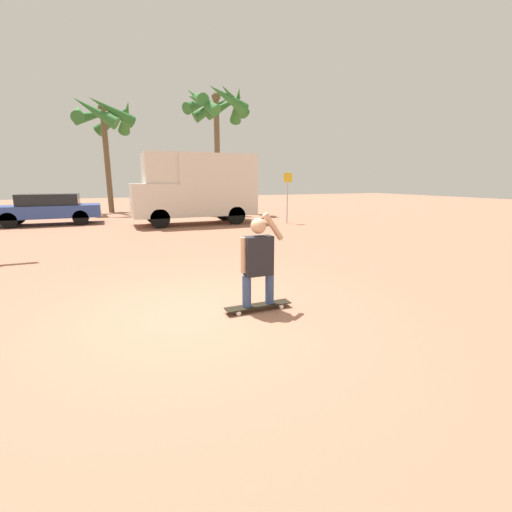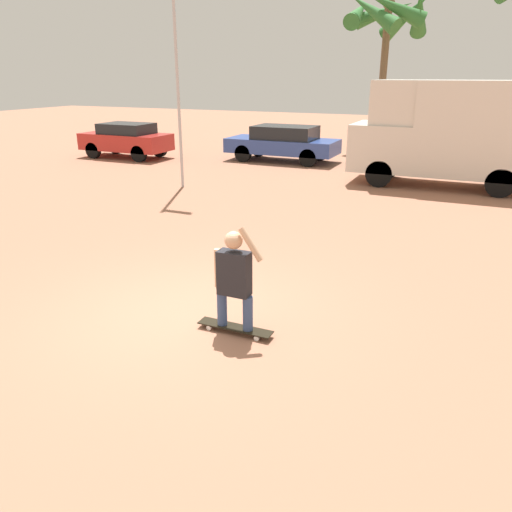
% 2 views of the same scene
% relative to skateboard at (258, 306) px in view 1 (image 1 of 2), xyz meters
% --- Properties ---
extents(ground_plane, '(80.00, 80.00, 0.00)m').
position_rel_skateboard_xyz_m(ground_plane, '(-0.95, 0.25, -0.07)').
color(ground_plane, '#A36B51').
extents(skateboard, '(1.11, 0.22, 0.09)m').
position_rel_skateboard_xyz_m(skateboard, '(0.00, 0.00, 0.00)').
color(skateboard, black).
rests_on(skateboard, ground_plane).
extents(person_skateboarder, '(0.73, 0.24, 1.49)m').
position_rel_skateboard_xyz_m(person_skateboarder, '(-0.00, -0.00, 0.81)').
color(person_skateboarder, '#384C7A').
rests_on(person_skateboarder, skateboard).
extents(camper_van, '(5.71, 2.12, 3.27)m').
position_rel_skateboard_xyz_m(camper_van, '(1.85, 11.52, 1.69)').
color(camper_van, black).
rests_on(camper_van, ground_plane).
extents(parked_car_blue, '(4.56, 1.85, 1.45)m').
position_rel_skateboard_xyz_m(parked_car_blue, '(-4.72, 14.01, 0.70)').
color(parked_car_blue, black).
rests_on(parked_car_blue, ground_plane).
extents(palm_tree_near_van, '(4.06, 4.13, 7.44)m').
position_rel_skateboard_xyz_m(palm_tree_near_van, '(4.30, 16.01, 6.26)').
color(palm_tree_near_van, brown).
rests_on(palm_tree_near_van, ground_plane).
extents(palm_tree_center_background, '(3.89, 4.28, 7.06)m').
position_rel_skateboard_xyz_m(palm_tree_center_background, '(-1.89, 19.73, 5.81)').
color(palm_tree_center_background, brown).
rests_on(palm_tree_center_background, ground_plane).
extents(street_sign, '(0.44, 0.06, 2.41)m').
position_rel_skateboard_xyz_m(street_sign, '(5.92, 10.02, 1.48)').
color(street_sign, '#B7B7BC').
rests_on(street_sign, ground_plane).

